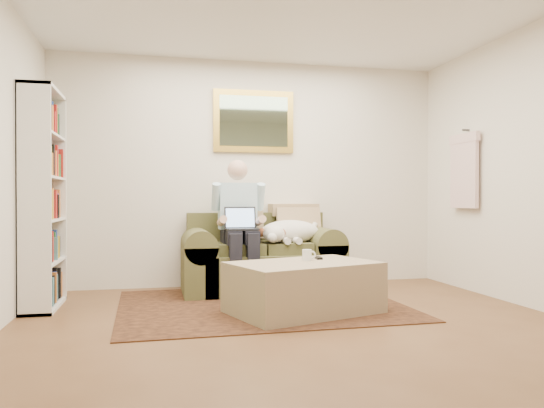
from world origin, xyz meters
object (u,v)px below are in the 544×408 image
object	(u,v)px
seated_man	(240,227)
laptop	(241,224)
bookshelf	(43,199)
sleeping_dog	(290,232)
coffee_mug	(307,255)
sofa	(261,264)
ottoman	(304,288)

from	to	relation	value
seated_man	laptop	bearing A→B (deg)	-90.00
laptop	bookshelf	size ratio (longest dim) A/B	0.16
laptop	sleeping_dog	distance (m)	0.58
coffee_mug	bookshelf	world-z (taller)	bookshelf
seated_man	sleeping_dog	distance (m)	0.56
sofa	coffee_mug	xyz separation A→B (m)	(0.21, -1.08, 0.21)
sofa	ottoman	world-z (taller)	sofa
laptop	ottoman	size ratio (longest dim) A/B	0.27
laptop	sleeping_dog	world-z (taller)	laptop
coffee_mug	seated_man	bearing A→B (deg)	116.49
sleeping_dog	seated_man	bearing A→B (deg)	-172.87
sofa	seated_man	world-z (taller)	seated_man
seated_man	coffee_mug	size ratio (longest dim) A/B	14.19
seated_man	coffee_mug	bearing A→B (deg)	-63.51
coffee_mug	bookshelf	bearing A→B (deg)	164.70
sleeping_dog	bookshelf	bearing A→B (deg)	-171.69
sofa	ottoman	xyz separation A→B (m)	(0.15, -1.18, -0.07)
coffee_mug	bookshelf	xyz separation A→B (m)	(-2.33, 0.64, 0.50)
ottoman	sleeping_dog	bearing A→B (deg)	81.95
coffee_mug	bookshelf	distance (m)	2.46
sofa	ottoman	distance (m)	1.19
laptop	sleeping_dog	bearing A→B (deg)	13.64
sofa	seated_man	bearing A→B (deg)	-148.55
laptop	sofa	bearing A→B (deg)	41.02
ottoman	coffee_mug	xyz separation A→B (m)	(0.06, 0.10, 0.27)
sofa	bookshelf	distance (m)	2.28
ottoman	bookshelf	size ratio (longest dim) A/B	0.62
seated_man	bookshelf	size ratio (longest dim) A/B	0.71
laptop	ottoman	world-z (taller)	laptop
sleeping_dog	bookshelf	size ratio (longest dim) A/B	0.35
seated_man	laptop	distance (m)	0.07
sofa	bookshelf	bearing A→B (deg)	-168.30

